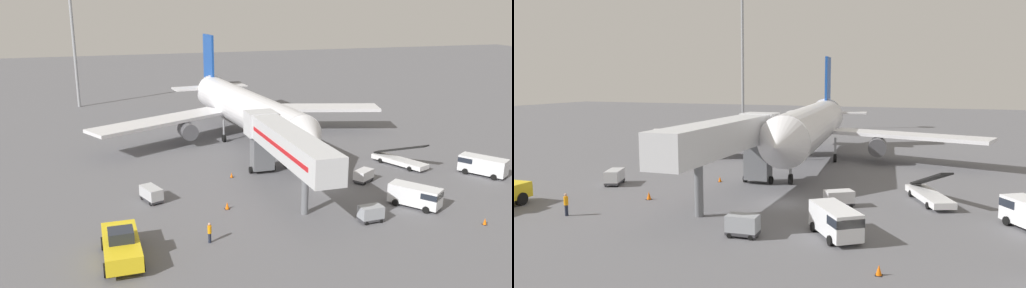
% 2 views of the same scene
% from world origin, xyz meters
% --- Properties ---
extents(ground_plane, '(300.00, 300.00, 0.00)m').
position_xyz_m(ground_plane, '(0.00, 0.00, 0.00)').
color(ground_plane, slate).
extents(airplane_at_gate, '(44.33, 42.48, 14.23)m').
position_xyz_m(airplane_at_gate, '(-3.33, 21.46, 4.77)').
color(airplane_at_gate, silver).
rests_on(airplane_at_gate, ground).
extents(jet_bridge, '(3.54, 20.88, 7.28)m').
position_xyz_m(jet_bridge, '(-5.01, -0.13, 5.49)').
color(jet_bridge, silver).
rests_on(jet_bridge, ground).
extents(belt_loader_truck, '(4.58, 7.39, 3.36)m').
position_xyz_m(belt_loader_truck, '(11.96, 4.67, 0.78)').
color(belt_loader_truck, white).
rests_on(belt_loader_truck, ground).
extents(service_van_far_left, '(4.55, 5.19, 2.13)m').
position_xyz_m(service_van_far_left, '(6.36, -7.61, 1.22)').
color(service_van_far_left, white).
rests_on(service_van_far_left, ground).
extents(baggage_cart_mid_center, '(2.28, 3.10, 1.53)m').
position_xyz_m(baggage_cart_mid_center, '(-18.70, 1.30, 0.85)').
color(baggage_cart_mid_center, '#38383D').
rests_on(baggage_cart_mid_center, ground).
extents(baggage_cart_far_center, '(2.75, 2.44, 1.41)m').
position_xyz_m(baggage_cart_far_center, '(4.83, 0.48, 0.79)').
color(baggage_cart_far_center, '#38383D').
rests_on(baggage_cart_far_center, ground).
extents(baggage_cart_rear_left, '(2.25, 1.43, 1.54)m').
position_xyz_m(baggage_cart_rear_left, '(0.30, -9.57, 0.85)').
color(baggage_cart_rear_left, '#38383D').
rests_on(baggage_cart_rear_left, ground).
extents(ground_crew_worker_foreground, '(0.44, 0.44, 1.81)m').
position_xyz_m(ground_crew_worker_foreground, '(-14.89, -9.62, 0.96)').
color(ground_crew_worker_foreground, '#1E2333').
rests_on(ground_crew_worker_foreground, ground).
extents(safety_cone_alpha, '(0.40, 0.40, 0.62)m').
position_xyz_m(safety_cone_alpha, '(10.02, -13.16, 0.31)').
color(safety_cone_alpha, black).
rests_on(safety_cone_alpha, ground).
extents(safety_cone_bravo, '(0.48, 0.48, 0.74)m').
position_xyz_m(safety_cone_bravo, '(-11.77, -2.89, 0.36)').
color(safety_cone_bravo, black).
rests_on(safety_cone_bravo, ground).
extents(safety_cone_charlie, '(0.40, 0.40, 0.61)m').
position_xyz_m(safety_cone_charlie, '(-9.10, 6.15, 0.30)').
color(safety_cone_charlie, black).
rests_on(safety_cone_charlie, ground).
extents(apron_light_mast, '(2.40, 2.40, 29.21)m').
position_xyz_m(apron_light_mast, '(-27.19, 54.40, 19.86)').
color(apron_light_mast, '#93969B').
rests_on(apron_light_mast, ground).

